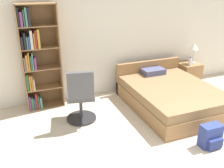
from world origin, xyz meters
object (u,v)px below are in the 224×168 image
Objects in this scene: bed at (170,95)px; table_lamp at (194,48)px; nightstand at (188,74)px; water_bottle at (190,61)px; office_chair at (81,98)px; backpack_blue at (211,136)px; bookshelf at (36,58)px.

table_lamp reaches higher than bed.
nightstand is 0.39m from water_bottle.
nightstand is at bearing 15.02° from office_chair.
backpack_blue is at bearing -119.49° from water_bottle.
nightstand is 0.66m from table_lamp.
nightstand is at bearing 171.68° from table_lamp.
bookshelf is 2.76m from bed.
office_chair is at bearing -55.44° from bookshelf.
backpack_blue is at bearing -119.79° from nightstand.
table_lamp is at bearing -1.66° from bookshelf.
bed is 1.31m from water_bottle.
bed is 1.87m from office_chair.
bookshelf is at bearing 134.06° from backpack_blue.
water_bottle is (2.87, 0.67, 0.15)m from office_chair.
bookshelf is 1.22m from office_chair.
nightstand is (2.95, 0.79, -0.21)m from office_chair.
office_chair is (-1.85, 0.06, 0.24)m from bed.
table_lamp is at bearing -8.32° from nightstand.
office_chair reaches higher than bed.
water_bottle is at bearing 35.87° from bed.
nightstand is (3.56, -0.09, -0.78)m from bookshelf.
backpack_blue is at bearing -45.94° from bookshelf.
nightstand is at bearing 37.86° from bed.
office_chair is 3.16m from table_lamp.
bookshelf is 3.65m from nightstand.
table_lamp is at bearing 14.50° from office_chair.
office_chair is 1.92× the size of nightstand.
office_chair reaches higher than backpack_blue.
bed is at bearing -144.13° from water_bottle.
table_lamp reaches higher than water_bottle.
office_chair is 2.23m from backpack_blue.
backpack_blue is (1.66, -1.46, -0.30)m from office_chair.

